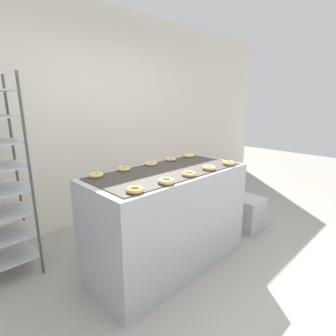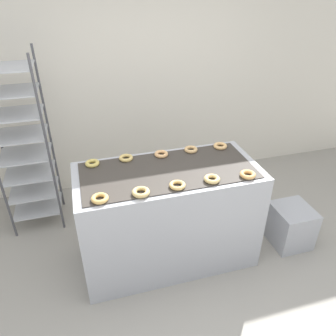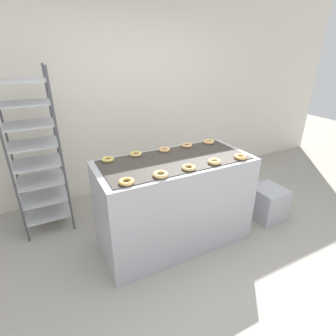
# 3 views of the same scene
# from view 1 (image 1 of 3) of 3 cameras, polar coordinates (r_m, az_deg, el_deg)

# --- Properties ---
(ground_plane) EXTENTS (14.00, 14.00, 0.00)m
(ground_plane) POSITION_cam_1_polar(r_m,az_deg,el_deg) (2.53, 10.81, -25.16)
(ground_plane) COLOR #9E998E
(wall_back) EXTENTS (8.00, 0.05, 2.80)m
(wall_back) POSITION_cam_1_polar(r_m,az_deg,el_deg) (3.60, -17.26, 10.52)
(wall_back) COLOR silver
(wall_back) RESTS_ON ground_plane
(fryer_machine) EXTENTS (1.56, 0.73, 0.98)m
(fryer_machine) POSITION_cam_1_polar(r_m,az_deg,el_deg) (2.61, 0.01, -10.92)
(fryer_machine) COLOR #A8AAB2
(fryer_machine) RESTS_ON ground_plane
(glaze_bin) EXTENTS (0.36, 0.38, 0.42)m
(glaze_bin) POSITION_cam_1_polar(r_m,az_deg,el_deg) (3.55, 16.52, -9.37)
(glaze_bin) COLOR #A8AAB2
(glaze_bin) RESTS_ON ground_plane
(donut_near_leftmost) EXTENTS (0.13, 0.13, 0.03)m
(donut_near_leftmost) POSITION_cam_1_polar(r_m,az_deg,el_deg) (1.87, -7.23, -4.71)
(donut_near_leftmost) COLOR #E3B05D
(donut_near_leftmost) RESTS_ON fryer_machine
(donut_near_left) EXTENTS (0.13, 0.13, 0.04)m
(donut_near_left) POSITION_cam_1_polar(r_m,az_deg,el_deg) (2.05, -0.41, -2.84)
(donut_near_left) COLOR #D8B66F
(donut_near_left) RESTS_ON fryer_machine
(donut_near_center) EXTENTS (0.13, 0.13, 0.03)m
(donut_near_center) POSITION_cam_1_polar(r_m,az_deg,el_deg) (2.26, 4.58, -1.28)
(donut_near_center) COLOR #DFB567
(donut_near_center) RESTS_ON fryer_machine
(donut_near_right) EXTENTS (0.13, 0.13, 0.04)m
(donut_near_right) POSITION_cam_1_polar(r_m,az_deg,el_deg) (2.48, 8.90, 0.05)
(donut_near_right) COLOR #E0BC72
(donut_near_right) RESTS_ON fryer_machine
(donut_near_rightmost) EXTENTS (0.13, 0.13, 0.03)m
(donut_near_rightmost) POSITION_cam_1_polar(r_m,az_deg,el_deg) (2.71, 13.07, 1.08)
(donut_near_rightmost) COLOR #E8AA60
(donut_near_rightmost) RESTS_ON fryer_machine
(donut_far_leftmost) EXTENTS (0.12, 0.12, 0.03)m
(donut_far_leftmost) POSITION_cam_1_polar(r_m,az_deg,el_deg) (2.29, -15.44, -1.50)
(donut_far_leftmost) COLOR #D3BA5A
(donut_far_leftmost) RESTS_ON fryer_machine
(donut_far_left) EXTENTS (0.12, 0.12, 0.03)m
(donut_far_left) POSITION_cam_1_polar(r_m,az_deg,el_deg) (2.45, -9.63, -0.18)
(donut_far_left) COLOR #D7B665
(donut_far_left) RESTS_ON fryer_machine
(donut_far_center) EXTENTS (0.12, 0.12, 0.03)m
(donut_far_center) POSITION_cam_1_polar(r_m,az_deg,el_deg) (2.63, -3.75, 0.97)
(donut_far_center) COLOR #EAAE70
(donut_far_center) RESTS_ON fryer_machine
(donut_far_right) EXTENTS (0.12, 0.12, 0.03)m
(donut_far_right) POSITION_cam_1_polar(r_m,az_deg,el_deg) (2.82, 0.53, 1.94)
(donut_far_right) COLOR tan
(donut_far_right) RESTS_ON fryer_machine
(donut_far_rightmost) EXTENTS (0.13, 0.13, 0.03)m
(donut_far_rightmost) POSITION_cam_1_polar(r_m,az_deg,el_deg) (3.02, 4.55, 2.73)
(donut_far_rightmost) COLOR #EAB46F
(donut_far_rightmost) RESTS_ON fryer_machine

